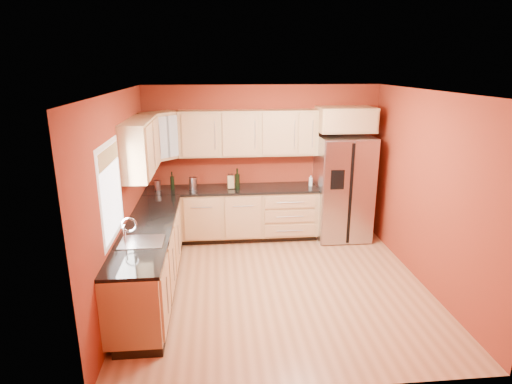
% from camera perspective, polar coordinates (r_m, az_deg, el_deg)
% --- Properties ---
extents(floor, '(4.00, 4.00, 0.00)m').
position_cam_1_polar(floor, '(6.04, 2.90, -12.24)').
color(floor, '#A5653F').
rests_on(floor, ground).
extents(ceiling, '(4.00, 4.00, 0.00)m').
position_cam_1_polar(ceiling, '(5.30, 3.32, 13.21)').
color(ceiling, white).
rests_on(ceiling, wall_back).
extents(wall_back, '(4.00, 0.04, 2.60)m').
position_cam_1_polar(wall_back, '(7.45, 0.84, 4.10)').
color(wall_back, maroon).
rests_on(wall_back, floor).
extents(wall_front, '(4.00, 0.04, 2.60)m').
position_cam_1_polar(wall_front, '(3.70, 7.68, -9.38)').
color(wall_front, maroon).
rests_on(wall_front, floor).
extents(wall_left, '(0.04, 4.00, 2.60)m').
position_cam_1_polar(wall_left, '(5.60, -17.58, -0.90)').
color(wall_left, maroon).
rests_on(wall_left, floor).
extents(wall_right, '(0.04, 4.00, 2.60)m').
position_cam_1_polar(wall_right, '(6.15, 21.87, 0.18)').
color(wall_right, maroon).
rests_on(wall_right, floor).
extents(base_cabinets_back, '(2.90, 0.60, 0.88)m').
position_cam_1_polar(base_cabinets_back, '(7.36, -3.19, -3.04)').
color(base_cabinets_back, tan).
rests_on(base_cabinets_back, floor).
extents(base_cabinets_left, '(0.60, 2.80, 0.88)m').
position_cam_1_polar(base_cabinets_left, '(5.86, -13.94, -8.89)').
color(base_cabinets_left, tan).
rests_on(base_cabinets_left, floor).
extents(countertop_back, '(2.90, 0.62, 0.04)m').
position_cam_1_polar(countertop_back, '(7.21, -3.25, 0.37)').
color(countertop_back, black).
rests_on(countertop_back, base_cabinets_back).
extents(countertop_left, '(0.62, 2.80, 0.04)m').
position_cam_1_polar(countertop_left, '(5.68, -14.16, -4.68)').
color(countertop_left, black).
rests_on(countertop_left, base_cabinets_left).
extents(upper_cabinets_back, '(2.30, 0.33, 0.75)m').
position_cam_1_polar(upper_cabinets_back, '(7.17, -1.00, 7.88)').
color(upper_cabinets_back, tan).
rests_on(upper_cabinets_back, wall_back).
extents(upper_cabinets_left, '(0.33, 1.35, 0.75)m').
position_cam_1_polar(upper_cabinets_left, '(6.14, -15.15, 5.84)').
color(upper_cabinets_left, tan).
rests_on(upper_cabinets_left, wall_left).
extents(corner_upper_cabinet, '(0.67, 0.67, 0.75)m').
position_cam_1_polar(corner_upper_cabinet, '(7.04, -12.59, 7.32)').
color(corner_upper_cabinet, tan).
rests_on(corner_upper_cabinet, wall_back).
extents(over_fridge_cabinet, '(0.92, 0.60, 0.40)m').
position_cam_1_polar(over_fridge_cabinet, '(7.31, 11.86, 9.48)').
color(over_fridge_cabinet, tan).
rests_on(over_fridge_cabinet, wall_back).
extents(refrigerator, '(0.90, 0.75, 1.78)m').
position_cam_1_polar(refrigerator, '(7.46, 11.51, 0.54)').
color(refrigerator, '#AAAAAF').
rests_on(refrigerator, floor).
extents(window, '(0.03, 0.90, 1.00)m').
position_cam_1_polar(window, '(5.06, -18.72, 0.11)').
color(window, white).
rests_on(window, wall_left).
extents(sink_faucet, '(0.50, 0.42, 0.30)m').
position_cam_1_polar(sink_faucet, '(5.15, -15.09, -4.92)').
color(sink_faucet, silver).
rests_on(sink_faucet, countertop_left).
extents(canister_left, '(0.11, 0.11, 0.17)m').
position_cam_1_polar(canister_left, '(7.22, -13.02, 0.86)').
color(canister_left, '#AAAAAF').
rests_on(canister_left, countertop_back).
extents(canister_right, '(0.16, 0.16, 0.21)m').
position_cam_1_polar(canister_right, '(7.15, -8.39, 1.13)').
color(canister_right, '#AAAAAF').
rests_on(canister_right, countertop_back).
extents(wine_bottle_a, '(0.09, 0.09, 0.35)m').
position_cam_1_polar(wine_bottle_a, '(7.10, -2.51, 1.77)').
color(wine_bottle_a, black).
rests_on(wine_bottle_a, countertop_back).
extents(wine_bottle_b, '(0.09, 0.09, 0.30)m').
position_cam_1_polar(wine_bottle_b, '(7.22, -11.11, 1.51)').
color(wine_bottle_b, black).
rests_on(wine_bottle_b, countertop_back).
extents(knife_block, '(0.11, 0.10, 0.21)m').
position_cam_1_polar(knife_block, '(7.18, -3.39, 1.34)').
color(knife_block, '#AA8752').
rests_on(knife_block, countertop_back).
extents(soap_dispenser, '(0.07, 0.07, 0.18)m').
position_cam_1_polar(soap_dispenser, '(7.36, 7.30, 1.49)').
color(soap_dispenser, silver).
rests_on(soap_dispenser, countertop_back).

